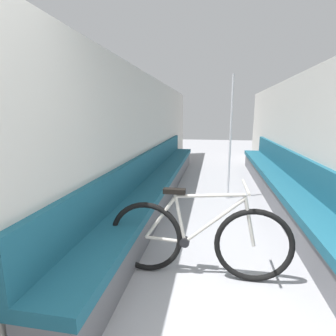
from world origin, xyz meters
The scene contains 6 objects.
wall_left centered at (-1.31, 3.79, 1.08)m, with size 0.10×10.78×2.17m, color beige.
wall_right centered at (1.31, 3.79, 1.08)m, with size 0.10×10.78×2.17m, color beige.
bench_seat_row_left centered at (-1.06, 3.84, 0.29)m, with size 0.47×6.84×0.86m.
bench_seat_row_right centered at (1.06, 3.84, 0.29)m, with size 0.47×6.84×0.86m.
bicycle centered at (-0.23, 1.58, 0.37)m, with size 1.68×0.46×0.90m.
grab_pole_near centered at (0.17, 4.03, 1.05)m, with size 0.08×0.08×2.15m.
Camera 1 is at (-0.12, -0.66, 1.50)m, focal length 28.00 mm.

